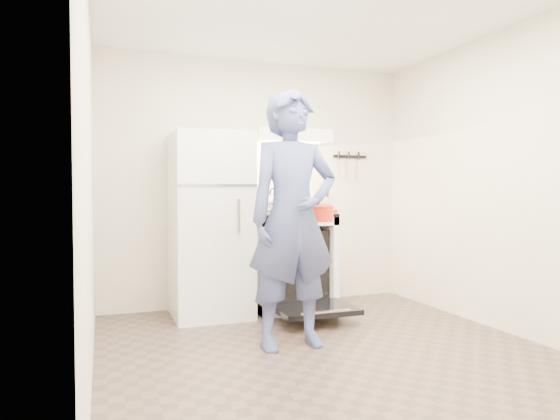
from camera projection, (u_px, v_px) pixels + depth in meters
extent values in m
plane|color=brown|center=(335.00, 356.00, 3.51)|extent=(3.60, 3.60, 0.00)
cube|color=#EEE2C9|center=(258.00, 183.00, 5.16)|extent=(3.20, 0.02, 2.50)
cube|color=white|center=(210.00, 225.00, 4.65)|extent=(0.70, 0.70, 1.70)
cube|color=white|center=(290.00, 262.00, 4.96)|extent=(0.76, 0.65, 0.92)
cube|color=black|center=(290.00, 215.00, 4.94)|extent=(0.76, 0.65, 0.03)
cube|color=white|center=(281.00, 203.00, 5.20)|extent=(0.76, 0.07, 0.20)
cube|color=black|center=(314.00, 309.00, 4.41)|extent=(0.70, 0.54, 0.04)
cube|color=gray|center=(290.00, 264.00, 4.96)|extent=(0.60, 0.52, 0.01)
cube|color=white|center=(288.00, 137.00, 4.98)|extent=(0.76, 0.50, 0.12)
cube|color=black|center=(350.00, 157.00, 5.49)|extent=(0.40, 0.02, 0.03)
cylinder|color=brown|center=(290.00, 263.00, 4.95)|extent=(0.30, 0.30, 0.02)
cylinder|color=silver|center=(328.00, 204.00, 4.79)|extent=(0.11, 0.11, 0.13)
imported|color=#3B4C7C|center=(293.00, 219.00, 3.70)|extent=(0.72, 0.49, 1.91)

